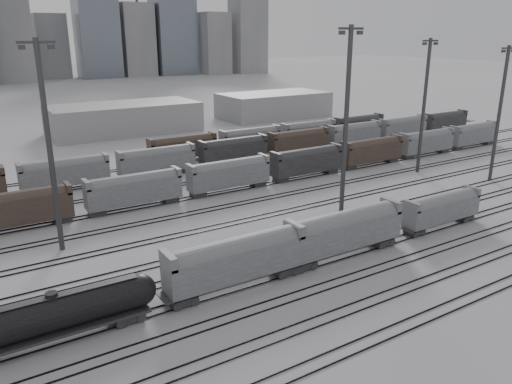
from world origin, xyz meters
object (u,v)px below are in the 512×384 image
tank_car_b (54,315)px  light_mast_c (346,118)px  hopper_car_c (442,208)px  hopper_car_a (236,258)px  hopper_car_b (345,229)px

tank_car_b → light_mast_c: 47.80m
tank_car_b → hopper_car_c: 52.12m
tank_car_b → hopper_car_c: hopper_car_c is taller
hopper_car_a → hopper_car_c: size_ratio=1.19×
light_mast_c → hopper_car_a: bearing=-154.4°
tank_car_b → hopper_car_a: hopper_car_a is taller
tank_car_b → hopper_car_a: 18.54m
hopper_car_a → hopper_car_c: (33.59, 0.00, -0.56)m
hopper_car_b → hopper_car_a: bearing=180.0°
hopper_car_a → light_mast_c: light_mast_c is taller
tank_car_b → hopper_car_a: bearing=0.0°
hopper_car_b → hopper_car_c: 18.16m
hopper_car_a → hopper_car_b: (15.45, 0.00, 0.04)m
hopper_car_b → light_mast_c: light_mast_c is taller
hopper_car_b → hopper_car_c: bearing=0.0°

